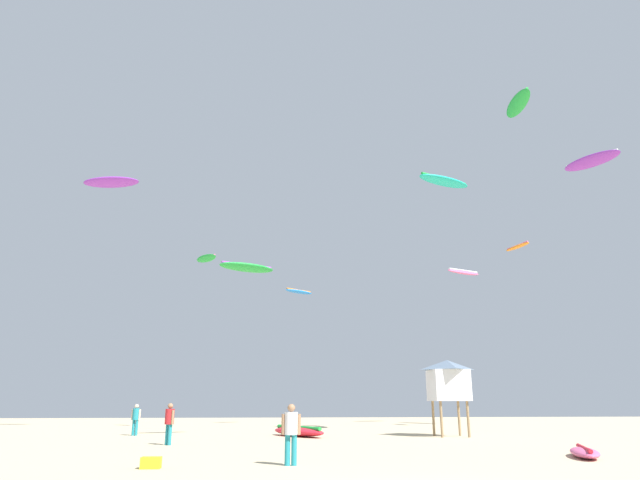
{
  "coord_description": "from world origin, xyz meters",
  "views": [
    {
      "loc": [
        -3.17,
        -11.67,
        1.85
      ],
      "look_at": [
        0.0,
        21.88,
        11.62
      ],
      "focal_mm": 31.4,
      "sensor_mm": 36.0,
      "label": 1
    }
  ],
  "objects_px": {
    "person_left": "(136,417)",
    "kite_aloft_5": "(111,182)",
    "kite_grounded_near": "(298,431)",
    "kite_aloft_6": "(206,258)",
    "lifeguard_tower": "(448,380)",
    "kite_aloft_8": "(592,161)",
    "kite_grounded_mid": "(585,452)",
    "cooler_box": "(151,463)",
    "kite_aloft_2": "(444,181)",
    "kite_aloft_1": "(247,267)",
    "kite_aloft_7": "(518,247)",
    "person_midground": "(169,420)",
    "kite_aloft_0": "(463,272)",
    "kite_aloft_3": "(299,292)",
    "person_foreground": "(291,429)",
    "kite_aloft_4": "(518,104)"
  },
  "relations": [
    {
      "from": "kite_aloft_2",
      "to": "kite_aloft_8",
      "type": "relative_size",
      "value": 0.99
    },
    {
      "from": "kite_grounded_near",
      "to": "kite_aloft_6",
      "type": "relative_size",
      "value": 2.16
    },
    {
      "from": "kite_grounded_mid",
      "to": "kite_aloft_5",
      "type": "bearing_deg",
      "value": 137.78
    },
    {
      "from": "person_foreground",
      "to": "person_left",
      "type": "relative_size",
      "value": 1.04
    },
    {
      "from": "lifeguard_tower",
      "to": "kite_aloft_8",
      "type": "relative_size",
      "value": 0.92
    },
    {
      "from": "kite_aloft_4",
      "to": "kite_aloft_6",
      "type": "bearing_deg",
      "value": 152.29
    },
    {
      "from": "kite_aloft_6",
      "to": "kite_aloft_3",
      "type": "bearing_deg",
      "value": 42.15
    },
    {
      "from": "lifeguard_tower",
      "to": "kite_aloft_6",
      "type": "bearing_deg",
      "value": 147.34
    },
    {
      "from": "person_left",
      "to": "kite_aloft_7",
      "type": "distance_m",
      "value": 29.57
    },
    {
      "from": "cooler_box",
      "to": "kite_aloft_1",
      "type": "bearing_deg",
      "value": 81.81
    },
    {
      "from": "kite_aloft_2",
      "to": "kite_aloft_5",
      "type": "relative_size",
      "value": 0.99
    },
    {
      "from": "person_left",
      "to": "kite_aloft_5",
      "type": "height_order",
      "value": "kite_aloft_5"
    },
    {
      "from": "kite_aloft_1",
      "to": "kite_aloft_8",
      "type": "bearing_deg",
      "value": 14.55
    },
    {
      "from": "kite_aloft_1",
      "to": "kite_aloft_4",
      "type": "distance_m",
      "value": 20.25
    },
    {
      "from": "person_left",
      "to": "lifeguard_tower",
      "type": "distance_m",
      "value": 18.02
    },
    {
      "from": "kite_aloft_0",
      "to": "kite_aloft_5",
      "type": "xyz_separation_m",
      "value": [
        -29.83,
        -8.14,
        4.45
      ]
    },
    {
      "from": "person_left",
      "to": "kite_aloft_8",
      "type": "distance_m",
      "value": 37.89
    },
    {
      "from": "person_foreground",
      "to": "kite_aloft_5",
      "type": "height_order",
      "value": "kite_aloft_5"
    },
    {
      "from": "kite_aloft_0",
      "to": "kite_aloft_5",
      "type": "height_order",
      "value": "kite_aloft_5"
    },
    {
      "from": "lifeguard_tower",
      "to": "cooler_box",
      "type": "xyz_separation_m",
      "value": [
        -13.55,
        -14.18,
        -2.89
      ]
    },
    {
      "from": "kite_aloft_0",
      "to": "kite_aloft_2",
      "type": "height_order",
      "value": "kite_aloft_2"
    },
    {
      "from": "kite_aloft_5",
      "to": "kite_aloft_7",
      "type": "height_order",
      "value": "kite_aloft_5"
    },
    {
      "from": "lifeguard_tower",
      "to": "kite_aloft_0",
      "type": "xyz_separation_m",
      "value": [
        7.52,
        16.8,
        10.24
      ]
    },
    {
      "from": "kite_grounded_near",
      "to": "person_midground",
      "type": "bearing_deg",
      "value": -135.76
    },
    {
      "from": "lifeguard_tower",
      "to": "kite_aloft_7",
      "type": "relative_size",
      "value": 1.56
    },
    {
      "from": "kite_aloft_1",
      "to": "kite_grounded_near",
      "type": "bearing_deg",
      "value": 23.58
    },
    {
      "from": "kite_grounded_mid",
      "to": "kite_aloft_6",
      "type": "distance_m",
      "value": 29.52
    },
    {
      "from": "kite_aloft_2",
      "to": "kite_aloft_8",
      "type": "height_order",
      "value": "kite_aloft_8"
    },
    {
      "from": "kite_grounded_mid",
      "to": "cooler_box",
      "type": "distance_m",
      "value": 14.4
    },
    {
      "from": "kite_aloft_0",
      "to": "kite_aloft_8",
      "type": "height_order",
      "value": "kite_aloft_8"
    },
    {
      "from": "person_midground",
      "to": "kite_aloft_1",
      "type": "bearing_deg",
      "value": 14.45
    },
    {
      "from": "kite_aloft_5",
      "to": "kite_aloft_1",
      "type": "bearing_deg",
      "value": -40.03
    },
    {
      "from": "person_midground",
      "to": "kite_aloft_0",
      "type": "distance_m",
      "value": 33.36
    },
    {
      "from": "kite_grounded_near",
      "to": "lifeguard_tower",
      "type": "xyz_separation_m",
      "value": [
        8.44,
        -1.0,
        2.78
      ]
    },
    {
      "from": "kite_aloft_3",
      "to": "kite_aloft_5",
      "type": "distance_m",
      "value": 17.84
    },
    {
      "from": "kite_aloft_8",
      "to": "kite_grounded_mid",
      "type": "bearing_deg",
      "value": -126.99
    },
    {
      "from": "kite_aloft_2",
      "to": "kite_aloft_3",
      "type": "relative_size",
      "value": 1.59
    },
    {
      "from": "kite_aloft_6",
      "to": "kite_aloft_8",
      "type": "bearing_deg",
      "value": -6.04
    },
    {
      "from": "kite_aloft_0",
      "to": "kite_aloft_6",
      "type": "distance_m",
      "value": 23.68
    },
    {
      "from": "cooler_box",
      "to": "kite_aloft_6",
      "type": "relative_size",
      "value": 0.26
    },
    {
      "from": "kite_grounded_mid",
      "to": "kite_aloft_2",
      "type": "bearing_deg",
      "value": 86.27
    },
    {
      "from": "kite_aloft_7",
      "to": "person_foreground",
      "type": "bearing_deg",
      "value": -130.01
    },
    {
      "from": "cooler_box",
      "to": "kite_aloft_6",
      "type": "height_order",
      "value": "kite_aloft_6"
    },
    {
      "from": "kite_aloft_0",
      "to": "kite_aloft_7",
      "type": "distance_m",
      "value": 8.98
    },
    {
      "from": "kite_aloft_0",
      "to": "kite_aloft_1",
      "type": "bearing_deg",
      "value": -138.04
    },
    {
      "from": "person_left",
      "to": "kite_aloft_3",
      "type": "relative_size",
      "value": 0.62
    },
    {
      "from": "kite_aloft_6",
      "to": "kite_aloft_7",
      "type": "height_order",
      "value": "kite_aloft_7"
    },
    {
      "from": "person_foreground",
      "to": "kite_aloft_8",
      "type": "bearing_deg",
      "value": 132.51
    },
    {
      "from": "person_midground",
      "to": "kite_aloft_2",
      "type": "distance_m",
      "value": 24.15
    },
    {
      "from": "kite_aloft_2",
      "to": "kite_aloft_7",
      "type": "height_order",
      "value": "kite_aloft_2"
    }
  ]
}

